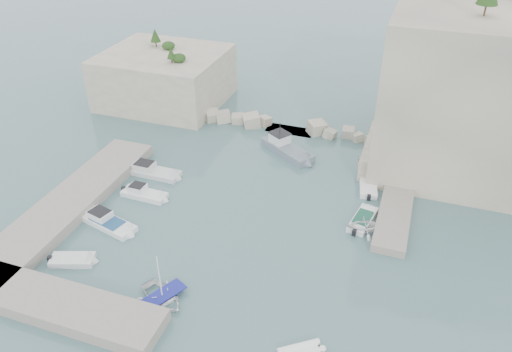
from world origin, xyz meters
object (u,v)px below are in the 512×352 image
(tender_east_d, at_px, (377,178))
(work_boat, at_px, (287,153))
(motorboat_d, at_px, (108,225))
(tender_east_b, at_px, (362,222))
(motorboat_a, at_px, (153,174))
(rowboat, at_px, (163,300))
(motorboat_e, at_px, (73,262))
(tender_east_a, at_px, (364,231))
(tender_east_c, at_px, (368,187))
(motorboat_b, at_px, (145,197))

(tender_east_d, distance_m, work_boat, 10.86)
(motorboat_d, height_order, tender_east_b, motorboat_d)
(motorboat_a, distance_m, rowboat, 18.76)
(tender_east_d, bearing_deg, motorboat_e, 150.67)
(motorboat_e, bearing_deg, tender_east_a, 9.31)
(tender_east_c, relative_size, tender_east_d, 1.06)
(motorboat_d, bearing_deg, tender_east_b, 34.45)
(tender_east_a, distance_m, tender_east_b, 1.42)
(motorboat_a, distance_m, tender_east_b, 23.09)
(motorboat_e, distance_m, motorboat_b, 10.70)
(tender_east_c, distance_m, tender_east_d, 2.13)
(motorboat_b, bearing_deg, motorboat_a, 109.24)
(motorboat_a, relative_size, tender_east_d, 1.37)
(motorboat_b, distance_m, motorboat_a, 4.28)
(motorboat_b, height_order, tender_east_d, tender_east_d)
(motorboat_d, height_order, rowboat, motorboat_d)
(tender_east_a, height_order, work_boat, work_boat)
(motorboat_a, relative_size, tender_east_b, 1.41)
(tender_east_a, distance_m, work_boat, 15.85)
(motorboat_b, bearing_deg, tender_east_c, 24.79)
(tender_east_b, bearing_deg, work_boat, 56.05)
(motorboat_e, distance_m, rowboat, 9.40)
(work_boat, bearing_deg, rowboat, -62.80)
(rowboat, xyz_separation_m, tender_east_a, (13.66, 13.70, 0.00))
(motorboat_d, bearing_deg, tender_east_d, 50.16)
(motorboat_b, bearing_deg, motorboat_e, -93.61)
(motorboat_d, distance_m, work_boat, 22.27)
(tender_east_c, distance_m, work_boat, 10.77)
(tender_east_b, relative_size, work_boat, 0.62)
(rowboat, bearing_deg, motorboat_b, 62.05)
(motorboat_b, bearing_deg, tender_east_d, 28.45)
(tender_east_a, distance_m, tender_east_d, 9.65)
(motorboat_d, relative_size, tender_east_a, 1.99)
(motorboat_b, distance_m, tender_east_d, 24.77)
(motorboat_a, relative_size, tender_east_a, 2.08)
(motorboat_d, bearing_deg, motorboat_b, 94.34)
(motorboat_b, relative_size, work_boat, 0.66)
(rowboat, distance_m, tender_east_c, 24.91)
(motorboat_d, distance_m, tender_east_b, 24.15)
(tender_east_a, xyz_separation_m, tender_east_c, (-0.78, 7.63, 0.00))
(motorboat_e, relative_size, tender_east_a, 1.21)
(tender_east_b, bearing_deg, tender_east_a, -154.50)
(motorboat_d, height_order, work_boat, work_boat)
(rowboat, xyz_separation_m, tender_east_d, (13.55, 23.35, 0.00))
(motorboat_e, relative_size, tender_east_c, 0.76)
(motorboat_e, xyz_separation_m, motorboat_d, (-0.04, 5.40, 0.00))
(motorboat_e, height_order, motorboat_b, motorboat_b)
(tender_east_a, bearing_deg, tender_east_c, -15.86)
(motorboat_b, distance_m, work_boat, 17.50)
(motorboat_b, relative_size, motorboat_a, 0.75)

